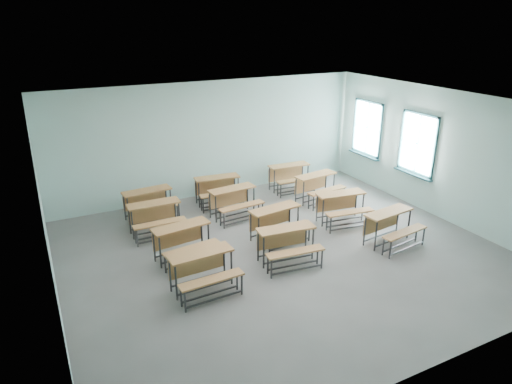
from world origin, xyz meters
The scene contains 13 objects.
room centered at (0.08, 0.03, 1.60)m, with size 9.04×8.04×3.24m.
desk_unit_r0c0 centered at (-2.04, -0.61, 0.51)m, with size 1.24×0.86×0.75m.
desk_unit_r0c1 centered at (-0.12, -0.41, 0.51)m, with size 1.28×0.94×0.75m.
desk_unit_r0c2 centered at (2.36, -0.73, 0.51)m, with size 1.30×0.96×0.75m.
desk_unit_r1c0 centered at (-1.99, 0.66, 0.51)m, with size 1.29×0.95×0.75m.
desk_unit_r1c1 centered at (0.20, 0.60, 0.51)m, with size 1.29×0.94×0.75m.
desk_unit_r1c2 centered at (2.07, 0.68, 0.51)m, with size 1.30×0.96×0.75m.
desk_unit_r2c0 centered at (-2.19, 2.13, 0.51)m, with size 1.21×0.83×0.75m.
desk_unit_r2c1 centered at (-0.15, 2.18, 0.51)m, with size 1.27×0.92×0.75m.
desk_unit_r2c2 centered at (2.33, 2.13, 0.51)m, with size 1.30×0.96×0.75m.
desk_unit_r3c0 centered at (-2.11, 3.02, 0.51)m, with size 1.27×0.90×0.75m.
desk_unit_r3c1 centered at (-0.18, 3.16, 0.51)m, with size 1.28×0.92×0.75m.
desk_unit_r3c2 centered at (2.11, 3.21, 0.51)m, with size 1.24×0.87×0.75m.
Camera 1 is at (-4.47, -7.56, 4.79)m, focal length 32.00 mm.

